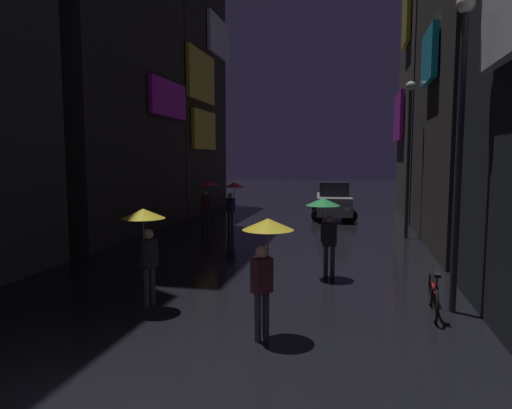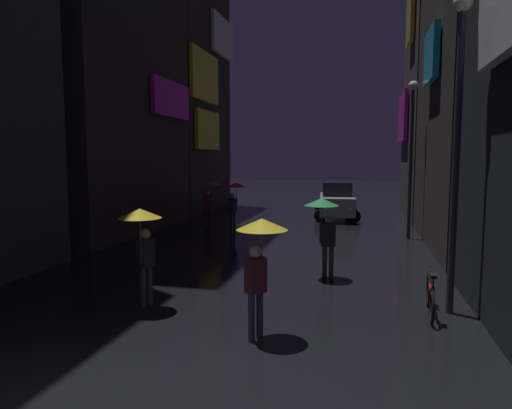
{
  "view_description": "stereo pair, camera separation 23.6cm",
  "coord_description": "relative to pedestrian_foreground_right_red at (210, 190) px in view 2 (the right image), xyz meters",
  "views": [
    {
      "loc": [
        2.98,
        -4.24,
        3.17
      ],
      "look_at": [
        0.0,
        9.5,
        1.72
      ],
      "focal_mm": 32.0,
      "sensor_mm": 36.0,
      "label": 1
    },
    {
      "loc": [
        3.21,
        -4.19,
        3.17
      ],
      "look_at": [
        0.0,
        9.5,
        1.72
      ],
      "focal_mm": 32.0,
      "sensor_mm": 36.0,
      "label": 2
    }
  ],
  "objects": [
    {
      "name": "building_right_far",
      "position": [
        11.06,
        6.19,
        8.26
      ],
      "size": [
        4.25,
        7.58,
        19.86
      ],
      "color": "#33302D",
      "rests_on": "ground"
    },
    {
      "name": "streetlamp_right_near",
      "position": [
        8.58,
        -10.04,
        2.2
      ],
      "size": [
        0.36,
        0.36,
        6.3
      ],
      "color": "#2D2D33",
      "rests_on": "ground"
    },
    {
      "name": "pedestrian_far_right_red",
      "position": [
        1.5,
        -1.15,
        0.0
      ],
      "size": [
        0.9,
        0.9,
        2.12
      ],
      "color": "#38332D",
      "rests_on": "ground"
    },
    {
      "name": "pedestrian_midstreet_left_green",
      "position": [
        5.82,
        -7.88,
        0.0
      ],
      "size": [
        0.9,
        0.9,
        2.12
      ],
      "color": "#2D2D38",
      "rests_on": "ground"
    },
    {
      "name": "pedestrian_near_crossing_yellow",
      "position": [
        5.08,
        -12.2,
        0.0
      ],
      "size": [
        0.9,
        0.9,
        2.12
      ],
      "color": "#2D2D38",
      "rests_on": "ground"
    },
    {
      "name": "streetlamp_right_far",
      "position": [
        8.58,
        -1.17,
        2.08
      ],
      "size": [
        0.36,
        0.36,
        6.08
      ],
      "color": "#2D2D33",
      "rests_on": "ground"
    },
    {
      "name": "car_distant",
      "position": [
        5.5,
        4.01,
        -0.74
      ],
      "size": [
        2.48,
        4.26,
        1.92
      ],
      "color": "#99999E",
      "rests_on": "ground"
    },
    {
      "name": "pedestrian_foreground_left_yellow",
      "position": [
        2.32,
        -11.15,
        0.0
      ],
      "size": [
        0.9,
        0.9,
        2.12
      ],
      "color": "#38332D",
      "rests_on": "ground"
    },
    {
      "name": "bicycle_parked_at_storefront",
      "position": [
        8.18,
        -10.21,
        -1.28
      ],
      "size": [
        0.21,
        1.82,
        0.96
      ],
      "color": "black",
      "rests_on": "ground"
    },
    {
      "name": "pedestrian_foreground_right_red",
      "position": [
        0.0,
        0.0,
        0.0
      ],
      "size": [
        0.9,
        0.9,
        2.12
      ],
      "color": "#2D2D38",
      "rests_on": "ground"
    },
    {
      "name": "building_left_far",
      "position": [
        -3.89,
        6.09,
        5.57
      ],
      "size": [
        4.25,
        7.42,
        14.46
      ],
      "color": "#2D2826",
      "rests_on": "ground"
    }
  ]
}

